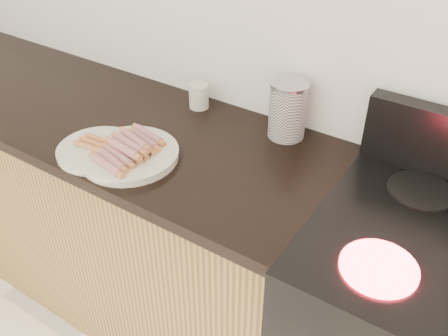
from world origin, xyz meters
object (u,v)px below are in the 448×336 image
Objects in this scene: main_plate at (129,156)px; mug at (199,96)px; side_plate at (99,150)px; canister at (288,110)px.

mug reaches higher than main_plate.
main_plate reaches higher than side_plate.
main_plate is at bearing -88.02° from mug.
side_plate is at bearing -102.26° from mug.
main_plate is 0.38m from mug.
canister reaches higher than main_plate.
main_plate is 3.40× the size of mug.
canister reaches higher than mug.
side_plate is (-0.10, -0.03, -0.00)m from main_plate.
mug reaches higher than side_plate.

